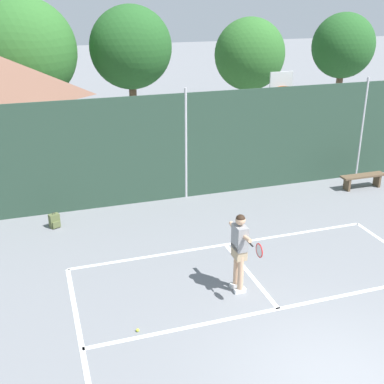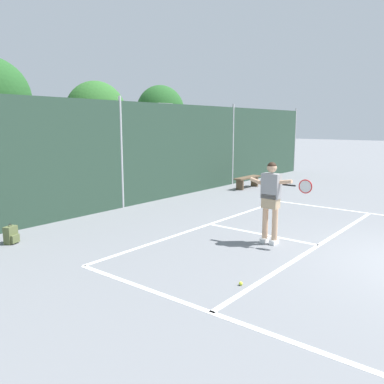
# 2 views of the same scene
# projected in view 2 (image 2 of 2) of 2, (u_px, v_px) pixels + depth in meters

# --- Properties ---
(chainlink_fence) EXTENTS (26.09, 0.09, 3.55)m
(chainlink_fence) POSITION_uv_depth(u_px,v_px,m) (121.00, 155.00, 12.59)
(chainlink_fence) COLOR #284233
(chainlink_fence) RESTS_ON ground
(basketball_hoop) EXTENTS (0.90, 0.67, 3.55)m
(basketball_hoop) POSITION_uv_depth(u_px,v_px,m) (165.00, 133.00, 17.02)
(basketball_hoop) COLOR yellow
(basketball_hoop) RESTS_ON ground
(tennis_player) EXTENTS (0.26, 1.43, 1.85)m
(tennis_player) POSITION_uv_depth(u_px,v_px,m) (272.00, 195.00, 8.84)
(tennis_player) COLOR silver
(tennis_player) RESTS_ON ground
(tennis_ball) EXTENTS (0.07, 0.07, 0.07)m
(tennis_ball) POSITION_uv_depth(u_px,v_px,m) (241.00, 283.00, 6.67)
(tennis_ball) COLOR #CCE033
(tennis_ball) RESTS_ON ground
(backpack_olive) EXTENTS (0.33, 0.31, 0.46)m
(backpack_olive) POSITION_uv_depth(u_px,v_px,m) (11.00, 235.00, 8.97)
(backpack_olive) COLOR #566038
(backpack_olive) RESTS_ON ground
(courtside_bench) EXTENTS (1.60, 0.36, 0.48)m
(courtside_bench) POSITION_uv_depth(u_px,v_px,m) (247.00, 180.00, 16.68)
(courtside_bench) COLOR brown
(courtside_bench) RESTS_ON ground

